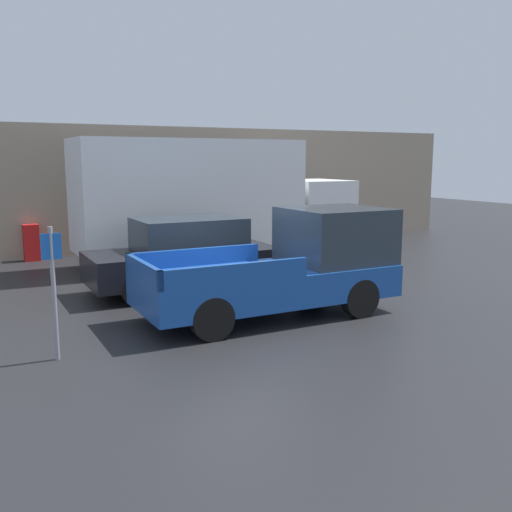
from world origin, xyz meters
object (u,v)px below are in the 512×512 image
(pickup_truck, at_px, (291,266))
(car, at_px, (186,255))
(parking_sign, at_px, (53,285))
(delivery_truck, at_px, (209,198))
(newspaper_box, at_px, (31,243))

(pickup_truck, relative_size, car, 1.15)
(pickup_truck, relative_size, parking_sign, 2.45)
(pickup_truck, distance_m, parking_sign, 4.71)
(pickup_truck, bearing_deg, car, 112.01)
(car, relative_size, parking_sign, 2.13)
(delivery_truck, xyz_separation_m, parking_sign, (-5.45, -6.71, -0.78))
(pickup_truck, xyz_separation_m, newspaper_box, (-3.95, 8.94, -0.41))
(pickup_truck, distance_m, delivery_truck, 6.19)
(delivery_truck, distance_m, parking_sign, 8.68)
(car, bearing_deg, newspaper_box, 114.67)
(car, relative_size, newspaper_box, 3.96)
(parking_sign, height_order, newspaper_box, parking_sign)
(pickup_truck, bearing_deg, delivery_truck, 82.52)
(parking_sign, bearing_deg, pickup_truck, 7.99)
(car, distance_m, delivery_truck, 3.88)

